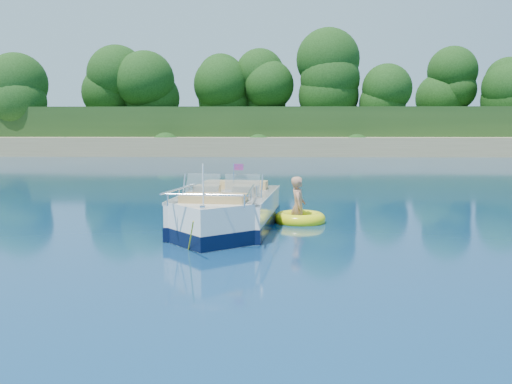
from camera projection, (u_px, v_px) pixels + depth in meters
ground at (139, 254)px, 10.35m from camera, size 160.00×160.00×0.00m
shoreline at (251, 138)px, 73.59m from camera, size 170.00×59.00×6.00m
treeline at (243, 90)px, 50.46m from camera, size 150.00×7.12×8.19m
motorboat at (225, 215)px, 12.62m from camera, size 2.40×5.53×1.84m
tow_tube at (300, 219)px, 13.78m from camera, size 1.41×1.41×0.33m
boy at (298, 222)px, 13.85m from camera, size 0.37×0.81×1.60m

